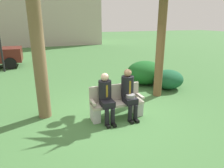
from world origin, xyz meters
name	(u,v)px	position (x,y,z in m)	size (l,w,h in m)	color
ground_plane	(118,116)	(0.00, 0.00, 0.00)	(80.00, 80.00, 0.00)	#3F6E39
park_bench	(116,103)	(-0.03, 0.01, 0.40)	(1.45, 0.44, 0.90)	#B7AD9E
seated_man_left	(106,95)	(-0.37, -0.11, 0.72)	(0.34, 0.72, 1.29)	black
seated_man_right	(129,91)	(0.27, -0.11, 0.75)	(0.34, 0.72, 1.35)	black
shrub_near_bench	(168,79)	(2.77, 1.60, 0.37)	(1.19, 1.09, 0.74)	#1A5733
shrub_mid_lawn	(145,73)	(2.22, 2.47, 0.48)	(1.55, 1.42, 0.97)	#195B21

